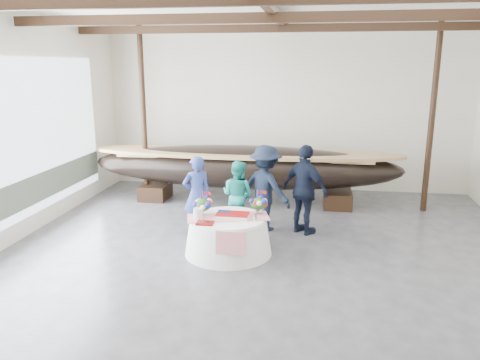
# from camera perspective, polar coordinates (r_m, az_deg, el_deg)

# --- Properties ---
(floor) EXTENTS (10.00, 12.00, 0.01)m
(floor) POSITION_cam_1_polar(r_m,az_deg,el_deg) (7.93, 2.35, -11.92)
(floor) COLOR #3D3D42
(floor) RESTS_ON ground
(wall_back) EXTENTS (10.00, 0.02, 4.50)m
(wall_back) POSITION_cam_1_polar(r_m,az_deg,el_deg) (13.18, 5.54, 8.61)
(wall_back) COLOR silver
(wall_back) RESTS_ON ground
(pavilion_structure) EXTENTS (9.80, 11.76, 4.50)m
(pavilion_structure) POSITION_cam_1_polar(r_m,az_deg,el_deg) (7.91, 3.32, 17.86)
(pavilion_structure) COLOR black
(pavilion_structure) RESTS_ON ground
(open_bay) EXTENTS (0.03, 7.00, 3.20)m
(open_bay) POSITION_cam_1_polar(r_m,az_deg,el_deg) (10.06, -26.05, 3.18)
(open_bay) COLOR silver
(open_bay) RESTS_ON ground
(longboat_display) EXTENTS (7.88, 1.58, 1.48)m
(longboat_display) POSITION_cam_1_polar(r_m,az_deg,el_deg) (11.82, 0.45, 1.65)
(longboat_display) COLOR black
(longboat_display) RESTS_ON ground
(banquet_table) EXTENTS (1.63, 1.63, 0.70)m
(banquet_table) POSITION_cam_1_polar(r_m,az_deg,el_deg) (8.80, -1.44, -6.75)
(banquet_table) COLOR white
(banquet_table) RESTS_ON ground
(tabletop_items) EXTENTS (1.60, 1.01, 0.40)m
(tabletop_items) POSITION_cam_1_polar(r_m,az_deg,el_deg) (8.76, -1.58, -3.38)
(tabletop_items) COLOR red
(tabletop_items) RESTS_ON banquet_table
(guest_woman_blue) EXTENTS (0.71, 0.64, 1.64)m
(guest_woman_blue) POSITION_cam_1_polar(r_m,az_deg,el_deg) (9.79, -5.28, -1.76)
(guest_woman_blue) COLOR navy
(guest_woman_blue) RESTS_ON ground
(guest_woman_teal) EXTENTS (0.89, 0.81, 1.50)m
(guest_woman_teal) POSITION_cam_1_polar(r_m,az_deg,el_deg) (9.96, -0.30, -1.85)
(guest_woman_teal) COLOR teal
(guest_woman_teal) RESTS_ON ground
(guest_man_left) EXTENTS (1.36, 1.20, 1.83)m
(guest_man_left) POSITION_cam_1_polar(r_m,az_deg,el_deg) (9.89, 3.14, -0.99)
(guest_man_left) COLOR black
(guest_man_left) RESTS_ON ground
(guest_man_right) EXTENTS (1.15, 1.03, 1.88)m
(guest_man_right) POSITION_cam_1_polar(r_m,az_deg,el_deg) (9.72, 7.94, -1.21)
(guest_man_right) COLOR black
(guest_man_right) RESTS_ON ground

